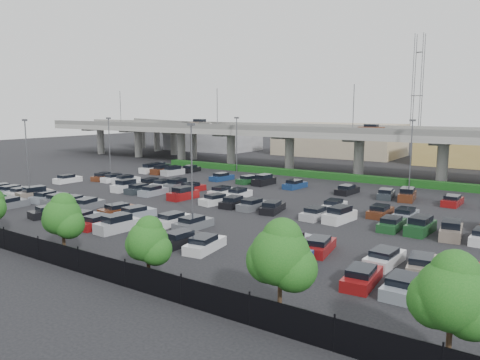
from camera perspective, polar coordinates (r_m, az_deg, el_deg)
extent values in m
plane|color=black|center=(60.64, -0.93, -2.61)|extent=(280.00, 280.00, 0.00)
cube|color=gray|center=(87.65, 11.30, 5.52)|extent=(150.00, 13.00, 1.10)
cube|color=slate|center=(81.89, 9.59, 6.09)|extent=(150.00, 0.50, 1.00)
cube|color=slate|center=(93.37, 12.84, 6.31)|extent=(150.00, 0.50, 1.00)
cylinder|color=gray|center=(128.18, -16.61, 4.56)|extent=(1.80, 1.80, 6.70)
cube|color=slate|center=(128.01, -16.68, 5.97)|extent=(2.60, 9.75, 0.50)
cylinder|color=gray|center=(117.66, -12.30, 4.38)|extent=(1.80, 1.80, 6.70)
cube|color=slate|center=(117.47, -12.35, 5.91)|extent=(2.60, 9.75, 0.50)
cylinder|color=gray|center=(107.93, -7.17, 4.13)|extent=(1.80, 1.80, 6.70)
cube|color=slate|center=(107.72, -7.20, 5.80)|extent=(2.60, 9.75, 0.50)
cylinder|color=gray|center=(99.22, -1.09, 3.80)|extent=(1.80, 1.80, 6.70)
cube|color=slate|center=(99.00, -1.09, 5.61)|extent=(2.60, 9.75, 0.50)
cylinder|color=gray|center=(91.84, 6.06, 3.35)|extent=(1.80, 1.80, 6.70)
cube|color=slate|center=(91.60, 6.09, 5.31)|extent=(2.60, 9.75, 0.50)
cylinder|color=gray|center=(86.11, 14.28, 2.76)|extent=(1.80, 1.80, 6.70)
cube|color=slate|center=(85.85, 14.36, 4.85)|extent=(2.60, 9.75, 0.50)
cylinder|color=gray|center=(82.39, 23.46, 2.05)|extent=(1.80, 1.80, 6.70)
cube|color=slate|center=(82.12, 23.59, 4.23)|extent=(2.60, 9.75, 0.50)
cube|color=gray|center=(107.98, -4.96, 6.82)|extent=(4.40, 1.82, 1.05)
cube|color=black|center=(107.95, -4.96, 7.25)|extent=(2.60, 1.60, 0.65)
cube|color=#562917|center=(88.26, 15.69, 6.01)|extent=(4.40, 1.82, 0.82)
cube|color=black|center=(88.23, 15.71, 6.42)|extent=(2.30, 1.60, 0.50)
cylinder|color=#535459|center=(112.49, -14.36, 8.43)|extent=(0.14, 0.14, 8.00)
cylinder|color=#535459|center=(93.34, -2.80, 8.67)|extent=(0.14, 0.14, 8.00)
cylinder|color=#535459|center=(79.61, 13.66, 8.41)|extent=(0.14, 0.14, 8.00)
cube|color=gray|center=(125.91, -9.01, 6.53)|extent=(50.93, 30.13, 1.10)
cube|color=slate|center=(125.88, -9.02, 7.01)|extent=(47.34, 22.43, 1.00)
cylinder|color=gray|center=(143.92, -11.78, 5.17)|extent=(1.60, 1.60, 6.70)
cylinder|color=gray|center=(132.64, -10.09, 4.92)|extent=(1.60, 1.60, 6.70)
cylinder|color=gray|center=(121.50, -8.09, 4.63)|extent=(1.60, 1.60, 6.70)
cylinder|color=gray|center=(110.54, -5.70, 4.27)|extent=(1.60, 1.60, 6.70)
cube|color=#134113|center=(81.93, 9.23, 0.65)|extent=(66.00, 1.60, 1.10)
cube|color=black|center=(41.53, -24.08, -7.48)|extent=(70.00, 0.06, 1.80)
cylinder|color=black|center=(44.88, -26.79, -6.35)|extent=(0.10, 0.10, 2.00)
cylinder|color=black|center=(40.68, -23.34, -7.62)|extent=(0.10, 0.10, 2.00)
cylinder|color=black|center=(36.69, -19.10, -9.14)|extent=(0.10, 0.10, 2.00)
cylinder|color=black|center=(32.97, -13.81, -10.94)|extent=(0.10, 0.10, 2.00)
cylinder|color=black|center=(29.64, -7.16, -13.05)|extent=(0.10, 0.10, 2.00)
cylinder|color=black|center=(26.82, 1.16, -15.40)|extent=(0.10, 0.10, 2.00)
cylinder|color=black|center=(24.71, 11.40, -17.80)|extent=(0.10, 0.10, 2.00)
cylinder|color=#332316|center=(40.72, -20.65, -7.47)|extent=(0.26, 0.26, 1.97)
sphere|color=#185316|center=(40.14, -20.84, -4.16)|extent=(3.07, 3.07, 3.07)
sphere|color=#185316|center=(39.74, -20.09, -5.05)|extent=(2.41, 2.41, 2.41)
sphere|color=#185316|center=(40.65, -21.39, -4.51)|extent=(2.41, 2.41, 2.41)
sphere|color=#185316|center=(39.99, -20.73, -2.91)|extent=(2.08, 2.08, 2.08)
cylinder|color=#332316|center=(33.07, -11.07, -10.98)|extent=(0.26, 0.26, 1.80)
sphere|color=#185316|center=(32.40, -11.18, -7.32)|extent=(2.79, 2.79, 2.79)
sphere|color=#185316|center=(32.17, -10.21, -8.34)|extent=(2.19, 2.19, 2.19)
sphere|color=#185316|center=(32.81, -11.94, -7.68)|extent=(2.19, 2.19, 2.19)
sphere|color=#185316|center=(32.24, -11.02, -5.92)|extent=(1.89, 1.89, 1.89)
cylinder|color=#332316|center=(27.57, 4.86, -14.50)|extent=(0.26, 0.26, 2.21)
sphere|color=#185316|center=(26.62, 4.94, -9.16)|extent=(3.43, 3.43, 3.43)
sphere|color=#185316|center=(26.54, 6.55, -10.64)|extent=(2.70, 2.70, 2.70)
sphere|color=#185316|center=(26.99, 3.58, -9.71)|extent=(2.70, 2.70, 2.70)
sphere|color=#185316|center=(26.42, 5.17, -7.08)|extent=(2.33, 2.33, 2.33)
cylinder|color=#332316|center=(24.63, 24.05, -18.34)|extent=(0.26, 0.26, 2.14)
sphere|color=#185316|center=(23.59, 24.46, -12.66)|extent=(3.32, 3.32, 3.32)
sphere|color=#185316|center=(23.80, 26.29, -14.13)|extent=(2.61, 2.61, 2.61)
sphere|color=#185316|center=(23.74, 22.78, -13.33)|extent=(2.61, 2.61, 2.61)
sphere|color=#185316|center=(23.38, 24.76, -10.40)|extent=(2.25, 2.25, 2.25)
cube|color=#595C61|center=(63.17, -26.28, -2.69)|extent=(2.10, 4.51, 0.82)
cube|color=black|center=(62.97, -26.47, -2.16)|extent=(1.75, 2.40, 0.50)
cube|color=black|center=(56.23, -22.12, -3.75)|extent=(2.65, 4.67, 0.82)
cube|color=black|center=(56.00, -22.33, -3.15)|extent=(2.02, 2.57, 0.50)
cube|color=gray|center=(51.81, -18.74, -4.60)|extent=(2.58, 4.66, 0.82)
cube|color=black|center=(51.56, -18.95, -3.95)|extent=(1.99, 2.55, 0.50)
cube|color=maroon|center=(49.68, -16.82, -5.07)|extent=(1.86, 4.42, 0.82)
cube|color=black|center=(49.42, -17.04, -4.40)|extent=(1.62, 2.31, 0.50)
cube|color=#B0B0B5|center=(47.59, -14.74, -5.44)|extent=(2.18, 4.54, 1.05)
cube|color=black|center=(47.40, -14.78, -4.48)|extent=(1.81, 2.72, 0.65)
cube|color=black|center=(41.90, -7.25, -7.32)|extent=(2.18, 4.54, 0.82)
cube|color=black|center=(41.59, -7.45, -6.55)|extent=(1.79, 2.43, 0.50)
cube|color=white|center=(40.19, -4.29, -7.98)|extent=(2.41, 4.61, 0.82)
cube|color=black|center=(39.87, -4.48, -7.18)|extent=(1.90, 2.50, 0.50)
cube|color=navy|center=(35.82, 6.23, -9.93)|extent=(1.97, 4.46, 1.05)
cube|color=black|center=(35.56, 6.25, -8.68)|extent=(1.69, 2.65, 0.65)
cube|color=maroon|center=(33.78, 14.65, -11.56)|extent=(2.14, 4.52, 0.82)
cube|color=black|center=(33.39, 14.57, -10.65)|extent=(1.77, 2.41, 0.50)
cube|color=gray|center=(33.03, 19.24, -12.24)|extent=(1.87, 4.42, 0.82)
cube|color=black|center=(32.64, 19.20, -11.32)|extent=(1.63, 2.32, 0.50)
cube|color=#562917|center=(32.51, 24.03, -12.87)|extent=(2.08, 4.50, 0.82)
cube|color=black|center=(32.10, 24.03, -11.94)|extent=(1.74, 2.39, 0.50)
cube|color=#595C61|center=(75.06, -27.10, -1.06)|extent=(2.06, 4.49, 0.82)
cube|color=gray|center=(72.67, -26.06, -1.28)|extent=(2.10, 4.51, 0.82)
cube|color=black|center=(72.48, -26.23, -0.81)|extent=(1.74, 2.40, 0.50)
cube|color=white|center=(70.32, -24.95, -1.52)|extent=(1.86, 4.42, 0.82)
cube|color=black|center=(70.12, -25.12, -1.03)|extent=(1.62, 2.31, 0.50)
cube|color=gray|center=(67.97, -23.77, -1.67)|extent=(2.50, 4.63, 1.05)
cube|color=black|center=(67.84, -23.81, -0.99)|extent=(2.00, 2.82, 0.65)
cube|color=gray|center=(65.70, -22.49, -2.04)|extent=(2.59, 4.66, 0.82)
cube|color=black|center=(65.48, -22.66, -1.52)|extent=(1.99, 2.55, 0.50)
cube|color=#595C61|center=(63.44, -21.12, -2.32)|extent=(2.17, 4.53, 0.82)
cube|color=black|center=(63.22, -21.30, -1.79)|extent=(1.78, 2.42, 0.50)
cube|color=gray|center=(61.22, -19.66, -2.63)|extent=(2.30, 4.57, 0.82)
cube|color=black|center=(60.99, -19.84, -2.08)|extent=(1.85, 2.46, 0.50)
cube|color=#595C61|center=(59.05, -18.08, -2.96)|extent=(2.65, 4.67, 0.82)
cube|color=black|center=(58.81, -18.26, -2.39)|extent=(2.02, 2.57, 0.50)
cube|color=#562917|center=(54.86, -14.57, -3.68)|extent=(2.47, 4.63, 0.82)
cube|color=black|center=(54.60, -14.75, -3.07)|extent=(1.93, 2.52, 0.50)
cube|color=gray|center=(52.85, -12.60, -4.08)|extent=(2.48, 4.63, 0.82)
cube|color=black|center=(52.59, -12.78, -3.45)|extent=(1.94, 2.52, 0.50)
cube|color=white|center=(49.06, -8.19, -4.95)|extent=(2.22, 4.55, 0.82)
cube|color=black|center=(48.77, -8.36, -4.28)|extent=(1.81, 2.44, 0.50)
cube|color=#595C61|center=(47.29, -5.72, -5.43)|extent=(2.02, 4.48, 0.82)
cube|color=black|center=(46.99, -5.89, -4.73)|extent=(1.71, 2.37, 0.50)
cube|color=gray|center=(41.29, 6.15, -7.55)|extent=(2.51, 4.64, 0.82)
cube|color=black|center=(40.95, 6.03, -6.77)|extent=(1.95, 2.53, 0.50)
cube|color=maroon|center=(40.13, 9.64, -8.11)|extent=(2.49, 4.63, 0.82)
cube|color=black|center=(39.78, 9.55, -7.31)|extent=(1.95, 2.52, 0.50)
cube|color=white|center=(38.28, 17.23, -9.22)|extent=(2.14, 4.52, 0.82)
cube|color=black|center=(37.92, 17.18, -8.40)|extent=(1.77, 2.41, 0.50)
cube|color=gray|center=(37.63, 21.28, -9.75)|extent=(2.42, 4.61, 0.82)
cube|color=black|center=(37.26, 21.27, -8.92)|extent=(1.91, 2.50, 0.50)
cube|color=maroon|center=(37.17, 25.47, -10.24)|extent=(2.12, 4.52, 0.82)
cube|color=black|center=(36.79, 25.49, -9.41)|extent=(1.76, 2.41, 0.50)
cube|color=white|center=(80.77, -20.26, 0.00)|extent=(1.92, 4.44, 0.82)
cube|color=black|center=(80.57, -20.40, 0.43)|extent=(1.65, 2.33, 0.50)
cube|color=white|center=(70.09, -13.73, -0.88)|extent=(1.83, 4.41, 1.05)
cube|color=black|center=(69.96, -13.75, -0.21)|extent=(1.61, 2.61, 0.65)
cube|color=#292F35|center=(68.11, -12.17, -1.20)|extent=(1.95, 4.45, 0.82)
cube|color=black|center=(67.87, -12.31, -0.70)|extent=(1.67, 2.35, 0.50)
cube|color=gray|center=(66.16, -10.53, -1.44)|extent=(1.99, 4.47, 0.82)
cube|color=black|center=(65.91, -10.67, -0.92)|extent=(1.69, 2.36, 0.50)
cube|color=maroon|center=(62.43, -6.95, -1.86)|extent=(2.11, 4.51, 1.05)
cube|color=black|center=(62.28, -6.97, -1.11)|extent=(1.77, 2.70, 0.65)
cube|color=white|center=(59.02, -2.93, -2.53)|extent=(2.61, 4.66, 0.82)
cube|color=black|center=(58.74, -3.05, -1.96)|extent=(2.00, 2.56, 0.50)
cube|color=black|center=(57.42, -0.74, -2.84)|extent=(2.18, 4.54, 0.82)
cube|color=black|center=(57.14, -0.86, -2.26)|extent=(1.79, 2.43, 0.50)
cube|color=#595C61|center=(55.92, 1.56, -3.16)|extent=(2.02, 4.48, 0.82)
cube|color=black|center=(55.63, 1.46, -2.56)|extent=(1.70, 2.37, 0.50)
cube|color=black|center=(54.51, 4.00, -3.49)|extent=(2.63, 4.67, 0.82)
cube|color=black|center=(54.21, 3.90, -2.88)|extent=(2.01, 2.56, 0.50)
cube|color=#B0B0B5|center=(52.02, 9.24, -4.19)|extent=(2.07, 4.50, 0.82)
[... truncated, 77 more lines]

